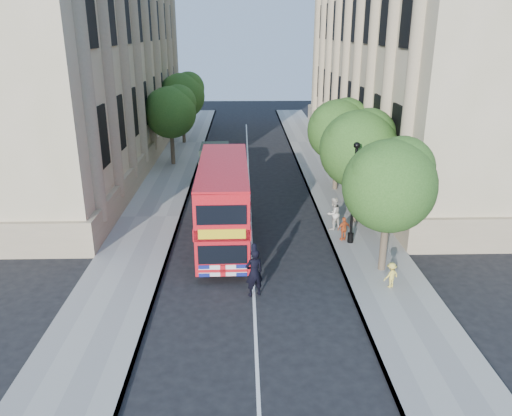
{
  "coord_description": "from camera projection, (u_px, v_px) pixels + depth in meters",
  "views": [
    {
      "loc": [
        -0.39,
        -17.06,
        10.29
      ],
      "look_at": [
        0.2,
        5.2,
        2.3
      ],
      "focal_mm": 35.0,
      "sensor_mm": 36.0,
      "label": 1
    }
  ],
  "objects": [
    {
      "name": "box_van",
      "position": [
        215.0,
        168.0,
        34.28
      ],
      "size": [
        2.01,
        4.74,
        2.69
      ],
      "rotation": [
        0.0,
        0.0,
        0.02
      ],
      "color": "black",
      "rests_on": "ground"
    },
    {
      "name": "child_b",
      "position": [
        391.0,
        275.0,
        20.71
      ],
      "size": [
        0.82,
        0.69,
        1.1
      ],
      "primitive_type": "imported",
      "rotation": [
        0.0,
        0.0,
        3.62
      ],
      "color": "#DFC54C",
      "rests_on": "pavement_right"
    },
    {
      "name": "child_a",
      "position": [
        344.0,
        229.0,
        25.33
      ],
      "size": [
        0.78,
        0.55,
        1.24
      ],
      "primitive_type": "imported",
      "rotation": [
        0.0,
        0.0,
        3.52
      ],
      "color": "#CD5424",
      "rests_on": "pavement_right"
    },
    {
      "name": "ground",
      "position": [
        254.0,
        308.0,
        19.54
      ],
      "size": [
        120.0,
        120.0,
        0.0
      ],
      "primitive_type": "plane",
      "color": "black",
      "rests_on": "ground"
    },
    {
      "name": "tree_right_near",
      "position": [
        390.0,
        181.0,
        21.1
      ],
      "size": [
        4.0,
        4.0,
        6.08
      ],
      "color": "#473828",
      "rests_on": "ground"
    },
    {
      "name": "tree_left_back",
      "position": [
        182.0,
        93.0,
        46.05
      ],
      "size": [
        4.2,
        4.2,
        6.65
      ],
      "color": "#473828",
      "rests_on": "ground"
    },
    {
      "name": "pavement_left",
      "position": [
        151.0,
        217.0,
        28.78
      ],
      "size": [
        3.5,
        80.0,
        0.12
      ],
      "primitive_type": "cube",
      "color": "gray",
      "rests_on": "ground"
    },
    {
      "name": "building_right",
      "position": [
        421.0,
        47.0,
        39.42
      ],
      "size": [
        12.0,
        38.0,
        18.0
      ],
      "primitive_type": "cube",
      "color": "tan",
      "rests_on": "ground"
    },
    {
      "name": "building_left",
      "position": [
        70.0,
        47.0,
        38.73
      ],
      "size": [
        12.0,
        38.0,
        18.0
      ],
      "primitive_type": "cube",
      "color": "tan",
      "rests_on": "ground"
    },
    {
      "name": "woman_pedestrian",
      "position": [
        333.0,
        213.0,
        26.68
      ],
      "size": [
        1.09,
        1.05,
        1.76
      ],
      "primitive_type": "imported",
      "rotation": [
        0.0,
        0.0,
        3.79
      ],
      "color": "beige",
      "rests_on": "pavement_right"
    },
    {
      "name": "tree_left_far",
      "position": [
        171.0,
        109.0,
        38.62
      ],
      "size": [
        4.0,
        4.0,
        6.3
      ],
      "color": "#473828",
      "rests_on": "ground"
    },
    {
      "name": "tree_right_mid",
      "position": [
        359.0,
        145.0,
        26.68
      ],
      "size": [
        4.2,
        4.2,
        6.37
      ],
      "color": "#473828",
      "rests_on": "ground"
    },
    {
      "name": "police_constable",
      "position": [
        254.0,
        273.0,
        20.13
      ],
      "size": [
        0.88,
        0.74,
        2.06
      ],
      "primitive_type": "imported",
      "rotation": [
        0.0,
        0.0,
        3.52
      ],
      "color": "black",
      "rests_on": "ground"
    },
    {
      "name": "tree_right_far",
      "position": [
        339.0,
        127.0,
        32.37
      ],
      "size": [
        4.0,
        4.0,
        6.15
      ],
      "color": "#473828",
      "rests_on": "ground"
    },
    {
      "name": "double_decker_bus",
      "position": [
        224.0,
        202.0,
        24.66
      ],
      "size": [
        2.53,
        8.92,
        4.09
      ],
      "rotation": [
        0.0,
        0.0,
        0.02
      ],
      "color": "red",
      "rests_on": "ground"
    },
    {
      "name": "lamp_post",
      "position": [
        353.0,
        198.0,
        24.46
      ],
      "size": [
        0.32,
        0.32,
        5.16
      ],
      "color": "black",
      "rests_on": "pavement_right"
    },
    {
      "name": "pavement_right",
      "position": [
        349.0,
        215.0,
        29.07
      ],
      "size": [
        3.5,
        80.0,
        0.12
      ],
      "primitive_type": "cube",
      "color": "gray",
      "rests_on": "ground"
    }
  ]
}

